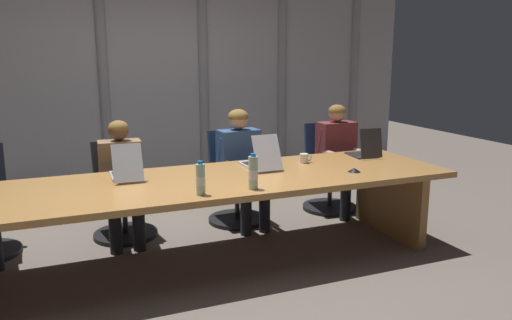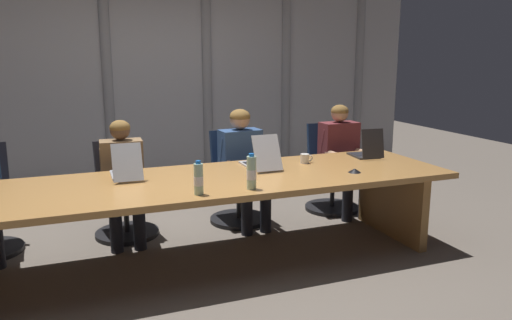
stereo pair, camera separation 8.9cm
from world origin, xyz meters
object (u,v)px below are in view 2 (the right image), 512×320
laptop_center (260,161)px  conference_mic_left_side (355,170)px  person_right_mid (342,153)px  person_center (243,160)px  water_bottle_secondary (251,173)px  laptop_left_mid (126,171)px  office_chair_left_mid (124,200)px  office_chair_center (237,188)px  water_bottle_primary (199,179)px  laptop_right_mid (366,152)px  office_chair_right_mid (331,178)px  coffee_mug_near (305,159)px  person_left_mid (123,174)px

laptop_center → conference_mic_left_side: 0.83m
person_right_mid → person_center: bearing=-90.6°
water_bottle_secondary → laptop_left_mid: bearing=139.9°
laptop_center → person_center: (0.05, 0.57, -0.11)m
office_chair_left_mid → conference_mic_left_side: bearing=48.3°
office_chair_center → water_bottle_primary: 1.64m
conference_mic_left_side → laptop_center: bearing=145.8°
conference_mic_left_side → person_center: bearing=121.6°
laptop_right_mid → office_chair_center: (-1.10, 0.69, -0.43)m
person_right_mid → conference_mic_left_side: 1.15m
person_center → person_right_mid: person_right_mid is taller
person_center → conference_mic_left_side: (0.64, -1.04, 0.07)m
office_chair_right_mid → water_bottle_secondary: water_bottle_secondary is taller
laptop_left_mid → office_chair_center: 1.42m
person_right_mid → water_bottle_secondary: person_right_mid is taller
laptop_right_mid → coffee_mug_near: 0.67m
laptop_left_mid → person_right_mid: bearing=-76.3°
laptop_left_mid → laptop_center: (1.16, -0.06, 0.00)m
laptop_right_mid → person_center: bearing=69.1°
office_chair_right_mid → person_right_mid: bearing=20.9°
office_chair_center → person_center: (0.02, -0.15, 0.32)m
office_chair_center → water_bottle_secondary: water_bottle_secondary is taller
laptop_left_mid → water_bottle_primary: size_ratio=1.83×
laptop_center → office_chair_right_mid: size_ratio=0.51×
office_chair_left_mid → office_chair_right_mid: size_ratio=0.95×
laptop_center → coffee_mug_near: laptop_center is taller
person_center → laptop_center: bearing=-9.0°
laptop_left_mid → person_center: bearing=-65.6°
laptop_right_mid → water_bottle_secondary: laptop_right_mid is taller
water_bottle_primary → conference_mic_left_side: bearing=7.3°
office_chair_center → office_chair_right_mid: size_ratio=0.99×
laptop_right_mid → person_center: person_center is taller
laptop_right_mid → water_bottle_secondary: size_ratio=1.38×
office_chair_center → water_bottle_secondary: 1.49m
person_center → coffee_mug_near: size_ratio=9.51×
laptop_left_mid → laptop_right_mid: laptop_left_mid is taller
person_right_mid → laptop_left_mid: bearing=-78.1°
laptop_center → water_bottle_primary: 0.98m
laptop_left_mid → laptop_right_mid: 2.28m
laptop_left_mid → coffee_mug_near: 1.61m
office_chair_left_mid → conference_mic_left_side: size_ratio=8.17×
office_chair_right_mid → water_bottle_primary: bearing=-48.1°
water_bottle_secondary → person_left_mid: bearing=123.8°
person_center → conference_mic_left_side: person_center is taller
water_bottle_primary → coffee_mug_near: (1.19, 0.66, -0.07)m
laptop_left_mid → coffee_mug_near: (1.61, -0.04, -0.01)m
laptop_right_mid → person_left_mid: bearing=82.5°
coffee_mug_near → laptop_left_mid: bearing=178.5°
office_chair_center → water_bottle_secondary: (-0.35, -1.36, 0.50)m
laptop_right_mid → person_right_mid: 0.55m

